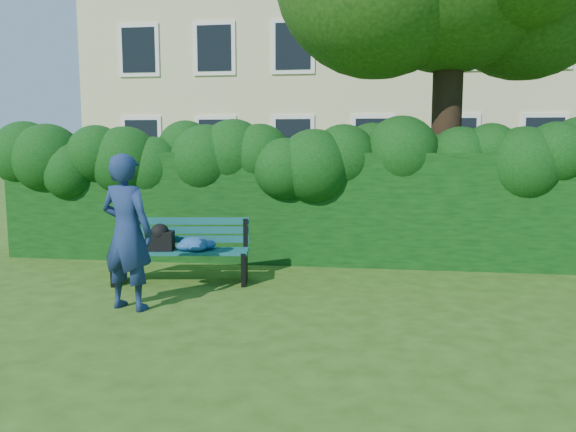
# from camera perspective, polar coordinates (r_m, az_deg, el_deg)

# --- Properties ---
(ground) EXTENTS (80.00, 80.00, 0.00)m
(ground) POSITION_cam_1_polar(r_m,az_deg,el_deg) (7.32, -0.68, -7.99)
(ground) COLOR #2F4D13
(ground) RESTS_ON ground
(apartment_building) EXTENTS (16.00, 8.08, 12.00)m
(apartment_building) POSITION_cam_1_polar(r_m,az_deg,el_deg) (21.38, 5.40, 18.28)
(apartment_building) COLOR beige
(apartment_building) RESTS_ON ground
(hedge) EXTENTS (10.00, 1.00, 1.80)m
(hedge) POSITION_cam_1_polar(r_m,az_deg,el_deg) (9.30, 1.41, 0.94)
(hedge) COLOR black
(hedge) RESTS_ON ground
(park_bench) EXTENTS (1.93, 0.83, 0.89)m
(park_bench) POSITION_cam_1_polar(r_m,az_deg,el_deg) (7.99, -10.80, -3.14)
(park_bench) COLOR #115255
(park_bench) RESTS_ON ground
(man_reading) EXTENTS (0.76, 0.59, 1.83)m
(man_reading) POSITION_cam_1_polar(r_m,az_deg,el_deg) (6.79, -16.04, -1.60)
(man_reading) COLOR navy
(man_reading) RESTS_ON ground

